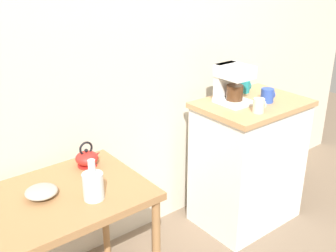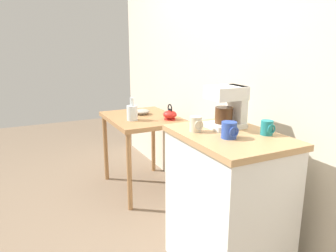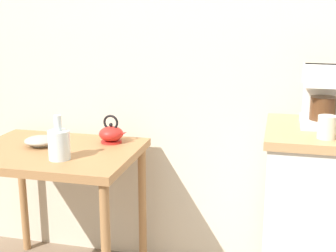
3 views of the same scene
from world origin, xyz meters
TOP-DOWN VIEW (x-y plane):
  - ground_plane at (0.00, 0.00)m, footprint 8.00×8.00m
  - back_wall at (0.10, 0.46)m, footprint 4.40×0.10m
  - wooden_table at (-0.73, 0.04)m, footprint 0.82×0.63m
  - kitchen_counter at (0.66, 0.04)m, footprint 0.74×0.53m
  - bowl_stoneware at (-0.83, 0.07)m, footprint 0.16×0.16m
  - teakettle at (-0.50, 0.22)m, footprint 0.16×0.13m
  - glass_carafe_vase at (-0.63, -0.10)m, footprint 0.10×0.10m
  - coffee_maker at (0.53, 0.11)m, footprint 0.18×0.22m
  - mug_small_cream at (0.53, -0.12)m, footprint 0.08×0.07m
  - mug_dark_teal at (0.78, 0.21)m, footprint 0.08×0.07m
  - mug_blue at (0.74, -0.03)m, footprint 0.09×0.09m

SIDE VIEW (x-z plane):
  - ground_plane at x=0.00m, z-range 0.00..0.00m
  - kitchen_counter at x=0.66m, z-range 0.00..0.93m
  - wooden_table at x=-0.73m, z-range 0.27..1.02m
  - bowl_stoneware at x=-0.83m, z-range 0.75..0.80m
  - teakettle at x=-0.50m, z-range 0.72..0.87m
  - glass_carafe_vase at x=-0.63m, z-range 0.71..0.92m
  - mug_dark_teal at x=0.78m, z-range 0.93..1.01m
  - mug_small_cream at x=0.53m, z-range 0.93..1.02m
  - mug_blue at x=0.74m, z-range 0.93..1.02m
  - coffee_maker at x=0.53m, z-range 0.94..1.20m
  - back_wall at x=0.10m, z-range 0.00..2.80m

